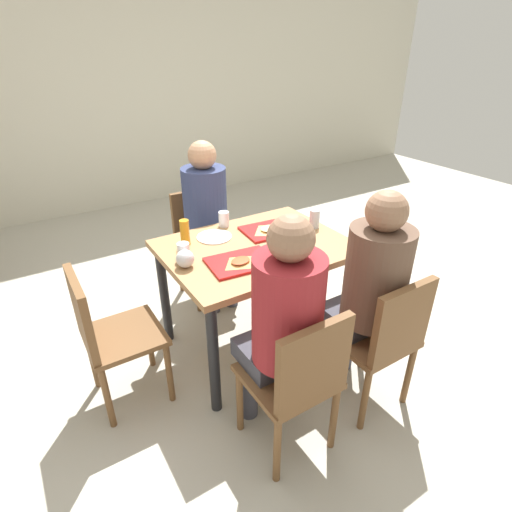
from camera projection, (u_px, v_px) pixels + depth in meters
name	position (u px, v px, depth m)	size (l,w,h in m)	color
ground_plane	(256.00, 343.00, 2.81)	(10.00, 10.00, 0.02)	#B2AD9E
back_wall	(105.00, 86.00, 4.54)	(10.00, 0.10, 2.80)	beige
main_table	(256.00, 260.00, 2.50)	(1.10, 0.84, 0.75)	#9E7247
chair_near_left	(299.00, 377.00, 1.85)	(0.40, 0.40, 0.84)	brown
chair_near_right	(383.00, 336.00, 2.10)	(0.40, 0.40, 0.84)	brown
chair_far_side	(202.00, 236.00, 3.18)	(0.40, 0.40, 0.84)	brown
chair_left_end	(106.00, 331.00, 2.14)	(0.40, 0.40, 0.84)	brown
person_in_red	(282.00, 318.00, 1.83)	(0.32, 0.42, 1.25)	#383842
person_in_brown_jacket	(369.00, 284.00, 2.09)	(0.32, 0.42, 1.25)	#383842
person_far_side	(208.00, 213.00, 2.96)	(0.32, 0.42, 1.25)	#383842
tray_red_near	(241.00, 262.00, 2.25)	(0.36, 0.26, 0.02)	red
tray_red_far	(271.00, 230.00, 2.64)	(0.36, 0.26, 0.02)	red
paper_plate_center	(214.00, 237.00, 2.55)	(0.22, 0.22, 0.01)	white
paper_plate_near_edge	(301.00, 253.00, 2.36)	(0.22, 0.22, 0.01)	white
pizza_slice_a	(241.00, 262.00, 2.22)	(0.19, 0.16, 0.02)	tan
pizza_slice_b	(269.00, 229.00, 2.60)	(0.20, 0.18, 0.02)	#DBAD60
plastic_cup_a	(224.00, 219.00, 2.69)	(0.07, 0.07, 0.10)	white
plastic_cup_b	(296.00, 261.00, 2.18)	(0.07, 0.07, 0.10)	white
plastic_cup_c	(184.00, 251.00, 2.27)	(0.07, 0.07, 0.10)	white
soda_can	(315.00, 219.00, 2.66)	(0.07, 0.07, 0.12)	#B7BCC6
condiment_bottle	(185.00, 233.00, 2.42)	(0.06, 0.06, 0.16)	orange
foil_bundle	(185.00, 259.00, 2.20)	(0.10, 0.10, 0.10)	silver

